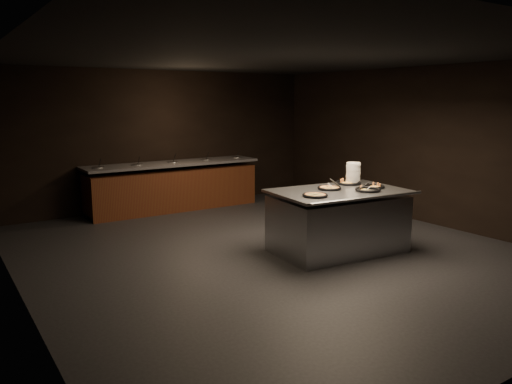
# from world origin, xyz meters

# --- Properties ---
(room) EXTENTS (7.02, 8.02, 2.92)m
(room) POSITION_xyz_m (0.00, 0.00, 1.45)
(room) COLOR black
(room) RESTS_ON ground
(salad_bar) EXTENTS (3.70, 0.83, 1.18)m
(salad_bar) POSITION_xyz_m (0.00, 3.56, 0.44)
(salad_bar) COLOR #4F2C12
(salad_bar) RESTS_ON ground
(serving_counter) EXTENTS (2.09, 1.45, 0.95)m
(serving_counter) POSITION_xyz_m (0.85, -0.54, 0.45)
(serving_counter) COLOR #A5A8AC
(serving_counter) RESTS_ON ground
(plate_stack) EXTENTS (0.23, 0.23, 0.32)m
(plate_stack) POSITION_xyz_m (1.52, -0.16, 1.11)
(plate_stack) COLOR white
(plate_stack) RESTS_ON serving_counter
(pan_veggie_whole) EXTENTS (0.36, 0.36, 0.04)m
(pan_veggie_whole) POSITION_xyz_m (0.22, -0.74, 0.97)
(pan_veggie_whole) COLOR black
(pan_veggie_whole) RESTS_ON serving_counter
(pan_cheese_whole) EXTENTS (0.36, 0.36, 0.04)m
(pan_cheese_whole) POSITION_xyz_m (0.78, -0.41, 0.97)
(pan_cheese_whole) COLOR black
(pan_cheese_whole) RESTS_ON serving_counter
(pan_cheese_slices_a) EXTENTS (0.41, 0.41, 0.04)m
(pan_cheese_slices_a) POSITION_xyz_m (1.36, -0.21, 0.97)
(pan_cheese_slices_a) COLOR black
(pan_cheese_slices_a) RESTS_ON serving_counter
(pan_cheese_slices_b) EXTENTS (0.38, 0.38, 0.04)m
(pan_cheese_slices_b) POSITION_xyz_m (1.15, -0.84, 0.97)
(pan_cheese_slices_b) COLOR black
(pan_cheese_slices_b) RESTS_ON serving_counter
(pan_veggie_slices) EXTENTS (0.34, 0.34, 0.04)m
(pan_veggie_slices) POSITION_xyz_m (1.43, -0.69, 0.97)
(pan_veggie_slices) COLOR black
(pan_veggie_slices) RESTS_ON serving_counter
(server_left) EXTENTS (0.18, 0.28, 0.15)m
(server_left) POSITION_xyz_m (0.85, -0.38, 1.02)
(server_left) COLOR #A5A8AC
(server_left) RESTS_ON serving_counter
(server_right) EXTENTS (0.30, 0.10, 0.14)m
(server_right) POSITION_xyz_m (1.03, -0.91, 1.02)
(server_right) COLOR #A5A8AC
(server_right) RESTS_ON serving_counter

